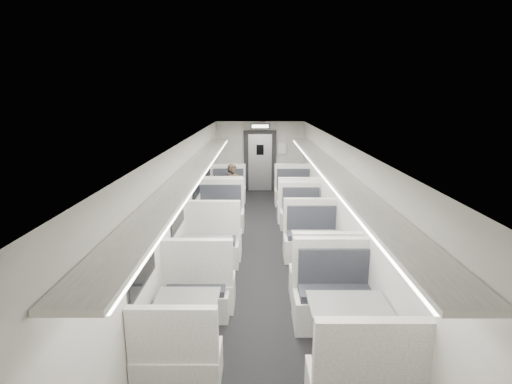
{
  "coord_description": "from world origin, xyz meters",
  "views": [
    {
      "loc": [
        -0.1,
        -7.69,
        3.21
      ],
      "look_at": [
        -0.12,
        0.97,
        1.14
      ],
      "focal_mm": 28.0,
      "sensor_mm": 36.0,
      "label": 1
    }
  ],
  "objects_px": {
    "booth_left_c": "(206,262)",
    "passenger": "(233,189)",
    "vestibule_door": "(260,161)",
    "booth_left_b": "(217,224)",
    "booth_right_c": "(317,255)",
    "booth_left_d": "(188,320)",
    "exit_sign": "(260,126)",
    "booth_right_a": "(296,198)",
    "booth_right_d": "(347,333)",
    "booth_right_b": "(304,222)",
    "booth_left_a": "(226,196)"
  },
  "relations": [
    {
      "from": "booth_left_c",
      "to": "passenger",
      "type": "height_order",
      "value": "passenger"
    },
    {
      "from": "vestibule_door",
      "to": "booth_left_b",
      "type": "bearing_deg",
      "value": -101.18
    },
    {
      "from": "booth_right_c",
      "to": "passenger",
      "type": "relative_size",
      "value": 1.6
    },
    {
      "from": "booth_left_b",
      "to": "booth_left_d",
      "type": "xyz_separation_m",
      "value": [
        0.0,
        -3.86,
        -0.06
      ]
    },
    {
      "from": "booth_left_b",
      "to": "exit_sign",
      "type": "distance_m",
      "value": 5.04
    },
    {
      "from": "exit_sign",
      "to": "booth_left_c",
      "type": "bearing_deg",
      "value": -98.59
    },
    {
      "from": "booth_right_a",
      "to": "booth_right_d",
      "type": "xyz_separation_m",
      "value": [
        0.0,
        -6.64,
        0.01
      ]
    },
    {
      "from": "booth_left_d",
      "to": "passenger",
      "type": "height_order",
      "value": "passenger"
    },
    {
      "from": "booth_left_c",
      "to": "booth_right_a",
      "type": "xyz_separation_m",
      "value": [
        2.0,
        4.45,
        0.01
      ]
    },
    {
      "from": "booth_left_b",
      "to": "booth_left_c",
      "type": "xyz_separation_m",
      "value": [
        0.0,
        -2.04,
        -0.02
      ]
    },
    {
      "from": "booth_left_c",
      "to": "booth_left_d",
      "type": "relative_size",
      "value": 1.12
    },
    {
      "from": "booth_right_b",
      "to": "exit_sign",
      "type": "distance_m",
      "value": 4.8
    },
    {
      "from": "vestibule_door",
      "to": "booth_right_c",
      "type": "bearing_deg",
      "value": -81.68
    },
    {
      "from": "booth_right_d",
      "to": "booth_left_d",
      "type": "bearing_deg",
      "value": 169.21
    },
    {
      "from": "booth_left_a",
      "to": "exit_sign",
      "type": "height_order",
      "value": "exit_sign"
    },
    {
      "from": "booth_left_c",
      "to": "booth_right_a",
      "type": "distance_m",
      "value": 4.88
    },
    {
      "from": "vestibule_door",
      "to": "booth_left_d",
      "type": "bearing_deg",
      "value": -96.4
    },
    {
      "from": "booth_left_c",
      "to": "vestibule_door",
      "type": "relative_size",
      "value": 1.06
    },
    {
      "from": "booth_right_a",
      "to": "vestibule_door",
      "type": "xyz_separation_m",
      "value": [
        -1.0,
        2.65,
        0.63
      ]
    },
    {
      "from": "booth_left_a",
      "to": "booth_right_a",
      "type": "height_order",
      "value": "booth_right_a"
    },
    {
      "from": "booth_left_b",
      "to": "booth_right_d",
      "type": "xyz_separation_m",
      "value": [
        2.0,
        -4.24,
        -0.0
      ]
    },
    {
      "from": "booth_left_b",
      "to": "vestibule_door",
      "type": "bearing_deg",
      "value": 78.82
    },
    {
      "from": "booth_right_a",
      "to": "exit_sign",
      "type": "bearing_deg",
      "value": 114.8
    },
    {
      "from": "booth_right_c",
      "to": "exit_sign",
      "type": "distance_m",
      "value": 6.7
    },
    {
      "from": "booth_left_d",
      "to": "booth_right_d",
      "type": "height_order",
      "value": "booth_right_d"
    },
    {
      "from": "booth_left_b",
      "to": "booth_right_d",
      "type": "distance_m",
      "value": 4.68
    },
    {
      "from": "booth_right_d",
      "to": "booth_left_c",
      "type": "bearing_deg",
      "value": 132.37
    },
    {
      "from": "booth_left_a",
      "to": "booth_right_c",
      "type": "bearing_deg",
      "value": -66.35
    },
    {
      "from": "booth_left_b",
      "to": "booth_right_c",
      "type": "distance_m",
      "value": 2.68
    },
    {
      "from": "booth_left_d",
      "to": "booth_right_c",
      "type": "bearing_deg",
      "value": 46.08
    },
    {
      "from": "booth_right_b",
      "to": "exit_sign",
      "type": "xyz_separation_m",
      "value": [
        -1.0,
        4.29,
        1.9
      ]
    },
    {
      "from": "booth_left_a",
      "to": "exit_sign",
      "type": "xyz_separation_m",
      "value": [
        1.0,
        1.78,
        1.89
      ]
    },
    {
      "from": "booth_left_d",
      "to": "exit_sign",
      "type": "bearing_deg",
      "value": 83.23
    },
    {
      "from": "booth_right_d",
      "to": "booth_right_a",
      "type": "bearing_deg",
      "value": 90.0
    },
    {
      "from": "passenger",
      "to": "exit_sign",
      "type": "distance_m",
      "value": 2.9
    },
    {
      "from": "booth_left_a",
      "to": "passenger",
      "type": "relative_size",
      "value": 1.54
    },
    {
      "from": "booth_right_d",
      "to": "passenger",
      "type": "bearing_deg",
      "value": 105.28
    },
    {
      "from": "booth_right_d",
      "to": "vestibule_door",
      "type": "bearing_deg",
      "value": 96.14
    },
    {
      "from": "booth_left_a",
      "to": "booth_right_d",
      "type": "bearing_deg",
      "value": -74.11
    },
    {
      "from": "booth_right_d",
      "to": "booth_left_a",
      "type": "bearing_deg",
      "value": 105.89
    },
    {
      "from": "booth_right_c",
      "to": "vestibule_door",
      "type": "distance_m",
      "value": 6.94
    },
    {
      "from": "booth_right_b",
      "to": "booth_right_d",
      "type": "bearing_deg",
      "value": -90.0
    },
    {
      "from": "booth_left_c",
      "to": "passenger",
      "type": "bearing_deg",
      "value": 86.99
    },
    {
      "from": "exit_sign",
      "to": "booth_left_b",
      "type": "bearing_deg",
      "value": -102.34
    },
    {
      "from": "booth_left_b",
      "to": "booth_right_d",
      "type": "relative_size",
      "value": 1.0
    },
    {
      "from": "passenger",
      "to": "exit_sign",
      "type": "relative_size",
      "value": 2.27
    },
    {
      "from": "booth_left_d",
      "to": "passenger",
      "type": "distance_m",
      "value": 6.13
    },
    {
      "from": "booth_left_b",
      "to": "booth_left_d",
      "type": "distance_m",
      "value": 3.86
    },
    {
      "from": "booth_left_c",
      "to": "booth_left_d",
      "type": "distance_m",
      "value": 1.81
    },
    {
      "from": "passenger",
      "to": "booth_left_c",
      "type": "bearing_deg",
      "value": -110.8
    }
  ]
}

